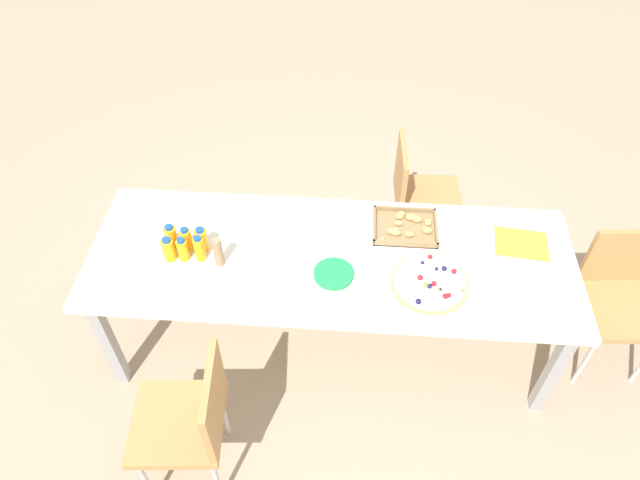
% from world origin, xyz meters
% --- Properties ---
extents(ground_plane, '(12.00, 12.00, 0.00)m').
position_xyz_m(ground_plane, '(0.00, 0.00, 0.00)').
color(ground_plane, tan).
extents(party_table, '(2.40, 0.82, 0.74)m').
position_xyz_m(party_table, '(0.00, 0.00, 0.67)').
color(party_table, silver).
rests_on(party_table, ground_plane).
extents(chair_end, '(0.43, 0.43, 0.83)m').
position_xyz_m(chair_end, '(1.50, 0.07, 0.50)').
color(chair_end, '#B7844C').
rests_on(chair_end, ground_plane).
extents(chair_far_right, '(0.42, 0.42, 0.83)m').
position_xyz_m(chair_far_right, '(0.48, 0.77, 0.50)').
color(chair_far_right, '#B7844C').
rests_on(chair_far_right, ground_plane).
extents(chair_near_left, '(0.43, 0.43, 0.83)m').
position_xyz_m(chair_near_left, '(-0.56, -0.77, 0.50)').
color(chair_near_left, '#B7844C').
rests_on(chair_near_left, ground_plane).
extents(juice_bottle_0, '(0.06, 0.06, 0.14)m').
position_xyz_m(juice_bottle_0, '(-0.78, -0.07, 0.80)').
color(juice_bottle_0, '#F9AB14').
rests_on(juice_bottle_0, party_table).
extents(juice_bottle_1, '(0.05, 0.05, 0.13)m').
position_xyz_m(juice_bottle_1, '(-0.72, -0.07, 0.80)').
color(juice_bottle_1, '#FAAB14').
rests_on(juice_bottle_1, party_table).
extents(juice_bottle_2, '(0.05, 0.05, 0.15)m').
position_xyz_m(juice_bottle_2, '(-0.64, -0.06, 0.80)').
color(juice_bottle_2, '#FAAC14').
rests_on(juice_bottle_2, party_table).
extents(juice_bottle_3, '(0.06, 0.06, 0.13)m').
position_xyz_m(juice_bottle_3, '(-0.79, 0.01, 0.80)').
color(juice_bottle_3, '#F9AE14').
rests_on(juice_bottle_3, party_table).
extents(juice_bottle_4, '(0.06, 0.06, 0.13)m').
position_xyz_m(juice_bottle_4, '(-0.71, 0.00, 0.80)').
color(juice_bottle_4, '#F9AD14').
rests_on(juice_bottle_4, party_table).
extents(juice_bottle_5, '(0.06, 0.06, 0.14)m').
position_xyz_m(juice_bottle_5, '(-0.64, 0.00, 0.80)').
color(juice_bottle_5, '#FAAE14').
rests_on(juice_bottle_5, party_table).
extents(fruit_pizza, '(0.37, 0.37, 0.05)m').
position_xyz_m(fruit_pizza, '(0.47, -0.14, 0.75)').
color(fruit_pizza, tan).
rests_on(fruit_pizza, party_table).
extents(snack_tray, '(0.33, 0.26, 0.04)m').
position_xyz_m(snack_tray, '(0.37, 0.21, 0.75)').
color(snack_tray, olive).
rests_on(snack_tray, party_table).
extents(plate_stack, '(0.19, 0.19, 0.02)m').
position_xyz_m(plate_stack, '(0.02, -0.12, 0.75)').
color(plate_stack, '#1E8C4C').
rests_on(plate_stack, party_table).
extents(napkin_stack, '(0.15, 0.15, 0.02)m').
position_xyz_m(napkin_stack, '(-0.36, 0.17, 0.74)').
color(napkin_stack, white).
rests_on(napkin_stack, party_table).
extents(cardboard_tube, '(0.04, 0.04, 0.17)m').
position_xyz_m(cardboard_tube, '(-0.54, -0.09, 0.82)').
color(cardboard_tube, '#9E7A56').
rests_on(cardboard_tube, party_table).
extents(paper_folder, '(0.28, 0.23, 0.01)m').
position_xyz_m(paper_folder, '(0.94, 0.15, 0.74)').
color(paper_folder, yellow).
rests_on(paper_folder, party_table).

